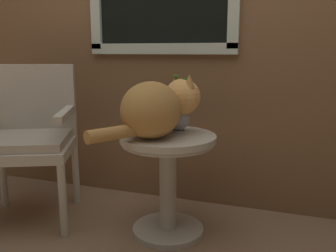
{
  "coord_description": "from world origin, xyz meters",
  "views": [
    {
      "loc": [
        0.78,
        -1.65,
        1.03
      ],
      "look_at": [
        0.15,
        0.18,
        0.63
      ],
      "focal_mm": 38.83,
      "sensor_mm": 36.0,
      "label": 1
    }
  ],
  "objects_px": {
    "wicker_side_table": "(168,166)",
    "cat": "(157,108)",
    "wicker_chair": "(29,132)",
    "pewter_vase_with_ivy": "(178,115)"
  },
  "relations": [
    {
      "from": "wicker_chair",
      "to": "pewter_vase_with_ivy",
      "type": "height_order",
      "value": "wicker_chair"
    },
    {
      "from": "wicker_side_table",
      "to": "cat",
      "type": "height_order",
      "value": "cat"
    },
    {
      "from": "pewter_vase_with_ivy",
      "to": "cat",
      "type": "bearing_deg",
      "value": -113.9
    },
    {
      "from": "wicker_side_table",
      "to": "cat",
      "type": "relative_size",
      "value": 0.93
    },
    {
      "from": "wicker_side_table",
      "to": "wicker_chair",
      "type": "xyz_separation_m",
      "value": [
        -0.88,
        -0.06,
        0.14
      ]
    },
    {
      "from": "wicker_side_table",
      "to": "pewter_vase_with_ivy",
      "type": "xyz_separation_m",
      "value": [
        0.03,
        0.09,
        0.28
      ]
    },
    {
      "from": "wicker_chair",
      "to": "cat",
      "type": "height_order",
      "value": "wicker_chair"
    },
    {
      "from": "wicker_chair",
      "to": "pewter_vase_with_ivy",
      "type": "xyz_separation_m",
      "value": [
        0.91,
        0.15,
        0.14
      ]
    },
    {
      "from": "wicker_chair",
      "to": "pewter_vase_with_ivy",
      "type": "bearing_deg",
      "value": 9.21
    },
    {
      "from": "wicker_side_table",
      "to": "wicker_chair",
      "type": "bearing_deg",
      "value": -176.24
    }
  ]
}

